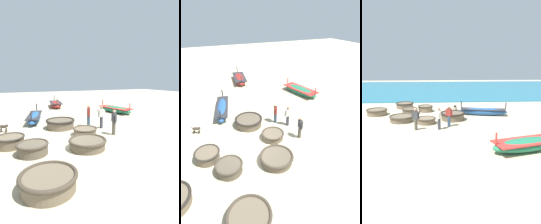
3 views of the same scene
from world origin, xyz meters
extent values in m
plane|color=#C6B793|center=(0.00, 0.00, 0.00)|extent=(80.00, 80.00, 0.00)
cube|color=teal|center=(-21.14, 4.00, 0.05)|extent=(28.00, 52.00, 0.10)
cylinder|color=brown|center=(0.73, 2.84, 0.28)|extent=(1.86, 1.86, 0.56)
torus|color=#28231E|center=(0.73, 2.84, 0.56)|extent=(2.01, 2.01, 0.15)
cylinder|color=brown|center=(-1.50, -0.94, 0.25)|extent=(1.35, 1.35, 0.49)
torus|color=#42382B|center=(-1.50, -0.94, 0.49)|extent=(1.46, 1.46, 0.11)
cylinder|color=brown|center=(-4.23, -1.80, 0.25)|extent=(1.68, 1.68, 0.50)
torus|color=#28231E|center=(-4.23, -1.80, 0.50)|extent=(1.81, 1.81, 0.13)
cylinder|color=brown|center=(-2.45, 0.42, 0.27)|extent=(1.33, 1.33, 0.53)
torus|color=#332D26|center=(-2.45, 0.42, 0.53)|extent=(1.44, 1.44, 0.11)
cylinder|color=brown|center=(-1.32, -3.85, 0.24)|extent=(1.71, 1.71, 0.48)
torus|color=#42382B|center=(-1.32, -3.85, 0.48)|extent=(1.85, 1.85, 0.14)
cylinder|color=brown|center=(1.07, -1.29, 0.21)|extent=(1.76, 1.76, 0.42)
torus|color=#42382B|center=(1.07, -1.29, 0.42)|extent=(1.90, 1.90, 0.14)
cylinder|color=brown|center=(1.74, 0.73, 0.20)|extent=(1.38, 1.38, 0.41)
torus|color=#42382B|center=(1.74, 0.73, 0.41)|extent=(1.49, 1.49, 0.11)
ellipsoid|color=#285693|center=(-0.70, 5.65, 0.33)|extent=(1.79, 4.37, 0.66)
cube|color=#2D2D33|center=(-0.70, 5.65, 0.54)|extent=(1.76, 4.04, 0.06)
cylinder|color=#2D2D33|center=(-0.30, 7.57, 0.91)|extent=(0.10, 0.10, 0.59)
cylinder|color=#2D2D33|center=(-1.11, 3.73, 0.91)|extent=(0.10, 0.10, 0.59)
ellipsoid|color=#237551|center=(7.38, 6.40, 0.32)|extent=(2.32, 4.31, 0.64)
cube|color=red|center=(7.38, 6.40, 0.53)|extent=(2.29, 4.01, 0.06)
cylinder|color=red|center=(7.87, 4.57, 0.88)|extent=(0.10, 0.10, 0.58)
cylinder|color=#383842|center=(3.38, 1.71, 0.41)|extent=(0.22, 0.22, 0.82)
cube|color=silver|center=(3.38, 1.71, 1.09)|extent=(0.38, 0.28, 0.54)
sphere|color=#A37556|center=(3.38, 1.71, 1.47)|extent=(0.20, 0.20, 0.20)
cylinder|color=silver|center=(3.16, 1.75, 1.04)|extent=(0.09, 0.09, 0.48)
cylinder|color=silver|center=(3.59, 1.67, 1.04)|extent=(0.09, 0.09, 0.48)
cylinder|color=#4C473D|center=(3.41, 0.09, 0.41)|extent=(0.22, 0.22, 0.82)
cube|color=#3D3D42|center=(3.41, 0.09, 1.09)|extent=(0.26, 0.37, 0.54)
sphere|color=tan|center=(3.41, 0.09, 1.47)|extent=(0.20, 0.20, 0.20)
cylinder|color=#3D3D42|center=(3.44, 0.31, 1.04)|extent=(0.09, 0.09, 0.48)
cylinder|color=#3D3D42|center=(3.38, -0.12, 1.04)|extent=(0.09, 0.09, 0.48)
cylinder|color=#2D425B|center=(2.71, 2.43, 0.41)|extent=(0.22, 0.22, 0.82)
cube|color=maroon|center=(2.71, 2.43, 1.09)|extent=(0.33, 0.40, 0.54)
sphere|color=#DBB28E|center=(2.71, 2.43, 1.47)|extent=(0.20, 0.20, 0.20)
cylinder|color=maroon|center=(2.63, 2.23, 1.04)|extent=(0.09, 0.09, 0.48)
cylinder|color=maroon|center=(2.79, 2.64, 1.04)|extent=(0.09, 0.09, 0.48)
cone|color=#D1BC84|center=(2.71, 2.43, 1.60)|extent=(0.36, 0.36, 0.14)
ellipsoid|color=#3D3328|center=(-2.90, 3.32, 0.39)|extent=(0.55, 0.41, 0.22)
sphere|color=#3D3328|center=(-2.68, 3.21, 0.46)|extent=(0.18, 0.18, 0.18)
cylinder|color=#3D3328|center=(-3.12, 3.43, 0.45)|extent=(0.20, 0.13, 0.16)
cylinder|color=#3D3328|center=(-2.71, 3.30, 0.14)|extent=(0.06, 0.06, 0.28)
cylinder|color=#3D3328|center=(-2.77, 3.18, 0.14)|extent=(0.06, 0.06, 0.28)
cylinder|color=#3D3328|center=(-3.03, 3.47, 0.14)|extent=(0.06, 0.06, 0.28)
cylinder|color=#3D3328|center=(-3.09, 3.34, 0.14)|extent=(0.06, 0.06, 0.28)
camera|label=1|loc=(-2.11, -8.87, 3.39)|focal=28.00mm
camera|label=2|loc=(-2.09, -7.74, 7.36)|focal=28.00mm
camera|label=3|loc=(18.12, 1.70, 4.60)|focal=35.00mm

